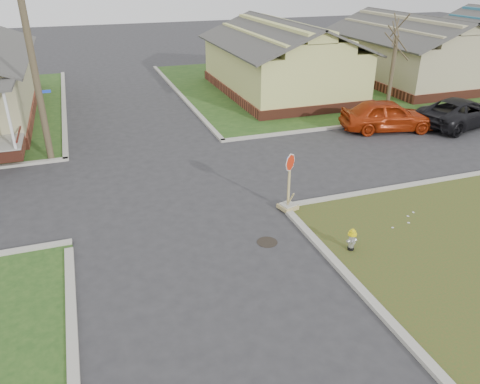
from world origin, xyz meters
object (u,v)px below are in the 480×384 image
object	(u,v)px
utility_pole	(31,50)
red_sedan	(387,115)
fire_hydrant	(352,238)
stop_sign	(288,197)
dark_pickup	(461,112)

from	to	relation	value
utility_pole	red_sedan	world-z (taller)	utility_pole
fire_hydrant	red_sedan	xyz separation A→B (m)	(7.68, 9.26, 0.36)
fire_hydrant	red_sedan	size ratio (longest dim) A/B	0.15
red_sedan	utility_pole	bearing A→B (deg)	98.46
utility_pole	fire_hydrant	size ratio (longest dim) A/B	12.60
stop_sign	red_sedan	world-z (taller)	stop_sign
fire_hydrant	red_sedan	bearing A→B (deg)	50.33
fire_hydrant	red_sedan	distance (m)	12.03
utility_pole	stop_sign	bearing A→B (deg)	-44.18
utility_pole	fire_hydrant	xyz separation A→B (m)	(8.58, -10.66, -4.22)
stop_sign	red_sedan	size ratio (longest dim) A/B	0.44
utility_pole	fire_hydrant	distance (m)	14.32
red_sedan	dark_pickup	bearing A→B (deg)	-84.98
utility_pole	fire_hydrant	bearing A→B (deg)	-51.18
utility_pole	dark_pickup	bearing A→B (deg)	-5.65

